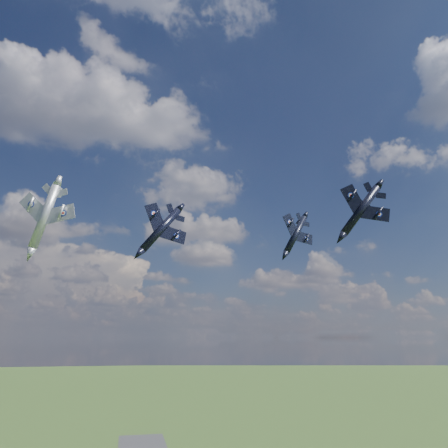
{
  "coord_description": "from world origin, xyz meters",
  "views": [
    {
      "loc": [
        -13.03,
        -65.47,
        61.62
      ],
      "look_at": [
        4.18,
        13.41,
        82.69
      ],
      "focal_mm": 35.0,
      "sensor_mm": 36.0,
      "label": 1
    }
  ],
  "objects": [
    {
      "name": "jet_left_silver",
      "position": [
        -27.71,
        11.16,
        81.69
      ],
      "size": [
        16.26,
        18.71,
        6.27
      ],
      "primitive_type": null,
      "rotation": [
        0.0,
        0.28,
        -0.34
      ],
      "color": "#90929A"
    },
    {
      "name": "jet_lead_navy",
      "position": [
        -8.21,
        7.27,
        79.45
      ],
      "size": [
        12.96,
        15.8,
        8.33
      ],
      "primitive_type": null,
      "rotation": [
        0.0,
        0.68,
        0.29
      ],
      "color": "black"
    },
    {
      "name": "jet_high_navy",
      "position": [
        27.73,
        36.02,
        86.98
      ],
      "size": [
        16.53,
        19.37,
        9.3
      ],
      "primitive_type": null,
      "rotation": [
        0.0,
        0.58,
        0.34
      ],
      "color": "black"
    },
    {
      "name": "jet_right_navy",
      "position": [
        24.92,
        -0.84,
        82.62
      ],
      "size": [
        13.2,
        16.16,
        8.44
      ],
      "primitive_type": null,
      "rotation": [
        0.0,
        0.66,
        -0.28
      ],
      "color": "black"
    }
  ]
}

